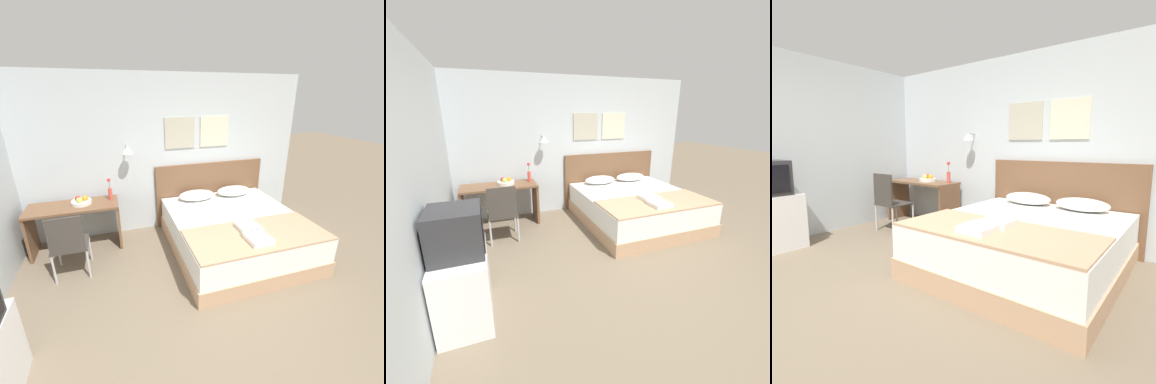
{
  "view_description": "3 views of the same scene",
  "coord_description": "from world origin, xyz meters",
  "views": [
    {
      "loc": [
        -0.81,
        -1.52,
        2.32
      ],
      "look_at": [
        0.24,
        1.73,
        1.01
      ],
      "focal_mm": 24.0,
      "sensor_mm": 36.0,
      "label": 1
    },
    {
      "loc": [
        -1.65,
        -2.17,
        1.98
      ],
      "look_at": [
        -0.25,
        1.58,
        0.73
      ],
      "focal_mm": 24.0,
      "sensor_mm": 36.0,
      "label": 2
    },
    {
      "loc": [
        2.34,
        -1.24,
        1.35
      ],
      "look_at": [
        0.2,
        1.5,
        0.81
      ],
      "focal_mm": 28.0,
      "sensor_mm": 36.0,
      "label": 3
    }
  ],
  "objects": [
    {
      "name": "desk",
      "position": [
        -1.43,
        2.4,
        0.53
      ],
      "size": [
        1.31,
        0.54,
        0.74
      ],
      "color": "brown",
      "rests_on": "ground_plane"
    },
    {
      "name": "flower_vase",
      "position": [
        -0.88,
        2.47,
        0.88
      ],
      "size": [
        0.06,
        0.06,
        0.36
      ],
      "color": "#D14C42",
      "rests_on": "desk"
    },
    {
      "name": "ground_plane",
      "position": [
        0.0,
        0.0,
        0.0
      ],
      "size": [
        24.0,
        24.0,
        0.0
      ],
      "primitive_type": "plane",
      "color": "#756651"
    },
    {
      "name": "headboard",
      "position": [
        0.92,
        2.72,
        0.57
      ],
      "size": [
        2.06,
        0.06,
        1.14
      ],
      "color": "brown",
      "rests_on": "ground_plane"
    },
    {
      "name": "fruit_bowl",
      "position": [
        -1.31,
        2.43,
        0.79
      ],
      "size": [
        0.29,
        0.29,
        0.13
      ],
      "color": "silver",
      "rests_on": "desk"
    },
    {
      "name": "wall_back",
      "position": [
        0.01,
        2.78,
        1.33
      ],
      "size": [
        5.23,
        0.31,
        2.65
      ],
      "color": "silver",
      "rests_on": "ground_plane"
    },
    {
      "name": "pillow_left",
      "position": [
        0.56,
        2.45,
        0.65
      ],
      "size": [
        0.64,
        0.37,
        0.16
      ],
      "color": "white",
      "rests_on": "bed"
    },
    {
      "name": "folded_towel_near_foot",
      "position": [
        0.87,
        1.18,
        0.62
      ],
      "size": [
        0.29,
        0.29,
        0.06
      ],
      "color": "white",
      "rests_on": "throw_blanket"
    },
    {
      "name": "pillow_right",
      "position": [
        1.28,
        2.45,
        0.65
      ],
      "size": [
        0.64,
        0.37,
        0.16
      ],
      "color": "white",
      "rests_on": "bed"
    },
    {
      "name": "folded_towel_mid_bed",
      "position": [
        0.84,
        0.89,
        0.62
      ],
      "size": [
        0.29,
        0.32,
        0.06
      ],
      "color": "white",
      "rests_on": "throw_blanket"
    },
    {
      "name": "desk_chair",
      "position": [
        -1.45,
        1.69,
        0.54
      ],
      "size": [
        0.45,
        0.45,
        0.93
      ],
      "color": "#3D3833",
      "rests_on": "ground_plane"
    },
    {
      "name": "throw_blanket",
      "position": [
        0.92,
        1.04,
        0.58
      ],
      "size": [
        1.88,
        0.84,
        0.02
      ],
      "color": "tan",
      "rests_on": "bed"
    },
    {
      "name": "bed",
      "position": [
        0.92,
        1.64,
        0.28
      ],
      "size": [
        1.94,
        2.09,
        0.57
      ],
      "color": "tan",
      "rests_on": "ground_plane"
    }
  ]
}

